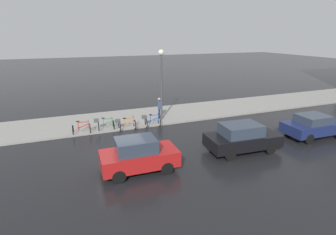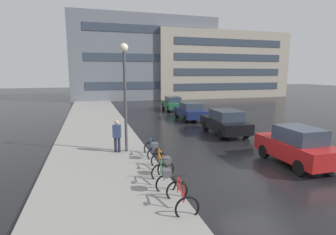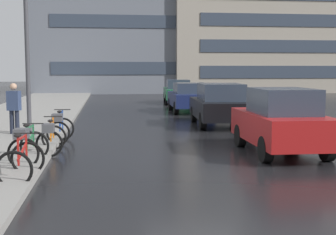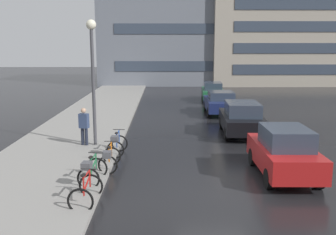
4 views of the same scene
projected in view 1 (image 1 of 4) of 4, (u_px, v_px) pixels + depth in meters
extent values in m
plane|color=black|center=(119.00, 153.00, 15.02)|extent=(140.00, 140.00, 0.00)
cube|color=gray|center=(216.00, 109.00, 23.78)|extent=(4.80, 60.00, 0.14)
torus|color=black|center=(90.00, 129.00, 17.91)|extent=(0.72, 0.11, 0.72)
torus|color=black|center=(73.00, 130.00, 17.59)|extent=(0.72, 0.11, 0.72)
cube|color=red|center=(78.00, 126.00, 17.61)|extent=(0.04, 0.04, 0.57)
cube|color=red|center=(89.00, 125.00, 17.80)|extent=(0.04, 0.04, 0.53)
cube|color=red|center=(83.00, 122.00, 17.63)|extent=(0.08, 0.66, 0.04)
cube|color=red|center=(83.00, 126.00, 17.71)|extent=(0.09, 0.75, 0.27)
ellipsoid|color=black|center=(78.00, 121.00, 17.51)|extent=(0.16, 0.27, 0.07)
cylinder|color=black|center=(88.00, 121.00, 17.72)|extent=(0.50, 0.06, 0.03)
torus|color=black|center=(114.00, 125.00, 18.56)|extent=(0.72, 0.12, 0.72)
torus|color=black|center=(99.00, 127.00, 18.28)|extent=(0.72, 0.12, 0.72)
cube|color=#237042|center=(103.00, 122.00, 18.29)|extent=(0.04, 0.04, 0.56)
cube|color=#237042|center=(112.00, 122.00, 18.46)|extent=(0.04, 0.04, 0.54)
cube|color=#237042|center=(108.00, 119.00, 18.30)|extent=(0.09, 0.62, 0.04)
cube|color=#237042|center=(108.00, 123.00, 18.38)|extent=(0.10, 0.71, 0.26)
ellipsoid|color=black|center=(103.00, 118.00, 18.19)|extent=(0.16, 0.27, 0.07)
cylinder|color=black|center=(112.00, 118.00, 18.37)|extent=(0.50, 0.07, 0.03)
cube|color=#4C4C51|center=(96.00, 120.00, 18.11)|extent=(0.31, 0.36, 0.22)
torus|color=black|center=(135.00, 124.00, 18.80)|extent=(0.69, 0.06, 0.69)
torus|color=black|center=(120.00, 126.00, 18.42)|extent=(0.69, 0.06, 0.69)
cube|color=orange|center=(124.00, 122.00, 18.46)|extent=(0.04, 0.04, 0.52)
cube|color=orange|center=(133.00, 121.00, 18.68)|extent=(0.04, 0.04, 0.57)
cube|color=orange|center=(129.00, 118.00, 18.50)|extent=(0.04, 0.65, 0.04)
cube|color=orange|center=(129.00, 122.00, 18.58)|extent=(0.04, 0.74, 0.27)
ellipsoid|color=black|center=(124.00, 118.00, 18.37)|extent=(0.14, 0.26, 0.07)
cylinder|color=black|center=(133.00, 117.00, 18.59)|extent=(0.50, 0.03, 0.03)
cube|color=#4C4C51|center=(118.00, 121.00, 18.25)|extent=(0.28, 0.34, 0.22)
torus|color=black|center=(159.00, 122.00, 19.37)|extent=(0.70, 0.09, 0.70)
torus|color=black|center=(146.00, 123.00, 19.06)|extent=(0.70, 0.09, 0.70)
cube|color=#234CA8|center=(150.00, 119.00, 19.07)|extent=(0.04, 0.04, 0.57)
cube|color=#234CA8|center=(158.00, 118.00, 19.25)|extent=(0.04, 0.04, 0.59)
cube|color=#234CA8|center=(154.00, 115.00, 19.09)|extent=(0.07, 0.61, 0.04)
cube|color=#234CA8|center=(154.00, 119.00, 19.17)|extent=(0.07, 0.69, 0.25)
ellipsoid|color=black|center=(150.00, 115.00, 18.98)|extent=(0.15, 0.27, 0.07)
cylinder|color=black|center=(158.00, 114.00, 19.16)|extent=(0.50, 0.05, 0.03)
cube|color=#4C4C51|center=(144.00, 117.00, 18.88)|extent=(0.30, 0.35, 0.22)
cube|color=#AD1919|center=(139.00, 158.00, 12.90)|extent=(1.82, 3.79, 0.75)
cube|color=#2D3847|center=(136.00, 145.00, 12.64)|extent=(1.47, 1.95, 0.66)
cylinder|color=black|center=(157.00, 155.00, 14.08)|extent=(0.23, 0.64, 0.64)
cylinder|color=black|center=(167.00, 168.00, 12.70)|extent=(0.23, 0.64, 0.64)
cylinder|color=black|center=(114.00, 162.00, 13.32)|extent=(0.23, 0.64, 0.64)
cylinder|color=black|center=(119.00, 177.00, 11.95)|extent=(0.23, 0.64, 0.64)
cube|color=black|center=(243.00, 140.00, 15.18)|extent=(2.17, 4.34, 0.69)
cube|color=#2D3847|center=(241.00, 130.00, 14.93)|extent=(1.70, 2.30, 0.64)
cylinder|color=black|center=(252.00, 138.00, 16.44)|extent=(0.26, 0.65, 0.64)
cylinder|color=black|center=(271.00, 148.00, 14.89)|extent=(0.26, 0.65, 0.64)
cylinder|color=black|center=(215.00, 143.00, 15.68)|extent=(0.26, 0.65, 0.64)
cylinder|color=black|center=(230.00, 155.00, 14.12)|extent=(0.26, 0.65, 0.64)
cube|color=navy|center=(314.00, 127.00, 17.34)|extent=(2.01, 4.10, 0.66)
cube|color=#2D3847|center=(313.00, 119.00, 17.11)|extent=(1.61, 1.95, 0.52)
cylinder|color=black|center=(316.00, 126.00, 18.61)|extent=(0.24, 0.65, 0.64)
cylinder|color=black|center=(288.00, 130.00, 17.80)|extent=(0.24, 0.65, 0.64)
cylinder|color=black|center=(309.00, 139.00, 16.27)|extent=(0.24, 0.65, 0.64)
cylinder|color=#1E2333|center=(159.00, 113.00, 21.02)|extent=(0.14, 0.14, 0.90)
cylinder|color=#1E2333|center=(159.00, 114.00, 20.85)|extent=(0.14, 0.14, 0.90)
cube|color=navy|center=(159.00, 105.00, 20.70)|extent=(0.45, 0.34, 0.63)
sphere|color=tan|center=(159.00, 99.00, 20.56)|extent=(0.22, 0.22, 0.22)
cylinder|color=#424247|center=(161.00, 89.00, 19.90)|extent=(0.14, 0.14, 5.09)
sphere|color=#F2EACC|center=(161.00, 52.00, 19.08)|extent=(0.42, 0.42, 0.42)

